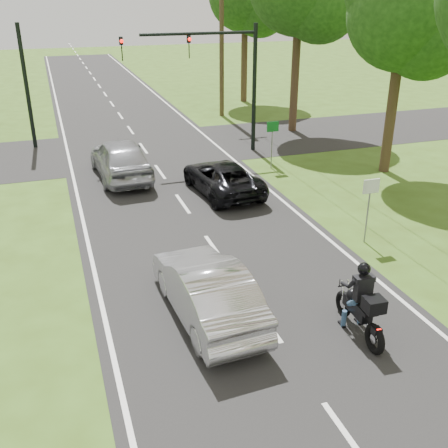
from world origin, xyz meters
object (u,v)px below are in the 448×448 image
(motorcycle_rider, at_px, (362,307))
(silver_sedan, at_px, (207,290))
(traffic_signal, at_px, (217,67))
(sign_green, at_px, (272,133))
(silver_suv, at_px, (120,158))
(sign_white, at_px, (370,195))
(dark_suv, at_px, (222,177))
(utility_pole_far, at_px, (222,32))

(motorcycle_rider, distance_m, silver_sedan, 3.64)
(traffic_signal, distance_m, sign_green, 4.24)
(silver_suv, distance_m, traffic_signal, 6.41)
(motorcycle_rider, xyz_separation_m, sign_white, (2.83, 4.21, 0.86))
(silver_suv, height_order, traffic_signal, traffic_signal)
(silver_suv, bearing_deg, sign_green, 170.01)
(silver_sedan, bearing_deg, traffic_signal, -112.49)
(dark_suv, xyz_separation_m, utility_pole_far, (4.40, 13.31, 4.45))
(dark_suv, height_order, sign_green, sign_green)
(motorcycle_rider, distance_m, traffic_signal, 15.67)
(sign_green, bearing_deg, utility_pole_far, 83.27)
(silver_suv, xyz_separation_m, utility_pole_far, (7.92, 10.22, 4.22))
(motorcycle_rider, bearing_deg, silver_suv, 108.58)
(silver_sedan, relative_size, sign_green, 2.12)
(silver_sedan, xyz_separation_m, sign_green, (6.18, 10.37, 0.84))
(sign_white, bearing_deg, dark_suv, 116.96)
(dark_suv, bearing_deg, traffic_signal, -111.11)
(dark_suv, xyz_separation_m, silver_suv, (-3.51, 3.10, 0.23))
(silver_suv, bearing_deg, sign_white, 123.03)
(silver_sedan, distance_m, silver_suv, 11.18)
(traffic_signal, xyz_separation_m, sign_green, (1.56, -3.02, -2.54))
(traffic_signal, relative_size, sign_white, 3.00)
(motorcycle_rider, distance_m, silver_suv, 13.50)
(traffic_signal, bearing_deg, silver_sedan, -109.02)
(motorcycle_rider, relative_size, traffic_signal, 0.34)
(silver_suv, bearing_deg, utility_pole_far, -130.83)
(motorcycle_rider, distance_m, utility_pole_far, 24.03)
(sign_white, bearing_deg, motorcycle_rider, -123.94)
(silver_suv, xyz_separation_m, sign_white, (6.42, -8.80, 0.73))
(silver_suv, relative_size, utility_pole_far, 0.50)
(utility_pole_far, height_order, sign_green, utility_pole_far)
(traffic_signal, distance_m, sign_white, 11.39)
(motorcycle_rider, xyz_separation_m, silver_sedan, (-3.14, 1.84, 0.02))
(silver_suv, height_order, sign_green, sign_green)
(dark_suv, xyz_separation_m, sign_green, (3.10, 2.29, 0.96))
(silver_sedan, relative_size, traffic_signal, 0.71)
(motorcycle_rider, bearing_deg, traffic_signal, 87.67)
(motorcycle_rider, bearing_deg, sign_green, 79.24)
(dark_suv, xyz_separation_m, traffic_signal, (1.54, 5.31, 3.50))
(traffic_signal, height_order, sign_green, traffic_signal)
(silver_suv, xyz_separation_m, sign_green, (6.62, -0.80, 0.73))
(sign_white, height_order, sign_green, same)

